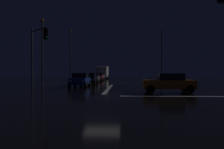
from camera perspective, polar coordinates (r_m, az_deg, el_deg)
name	(u,v)px	position (r m, az deg, el deg)	size (l,w,h in m)	color
ground	(102,97)	(16.64, -2.42, -5.35)	(120.00, 120.00, 0.10)	black
stop_line_north	(109,88)	(24.35, -0.78, -3.35)	(0.35, 13.25, 0.01)	white
centre_line_ns	(113,83)	(35.92, 0.35, -2.09)	(22.00, 0.15, 0.01)	yellow
crosswalk_bar_east	(217,96)	(17.76, 23.84, -4.86)	(13.25, 0.40, 0.01)	white
sedan_blue	(80,80)	(27.43, -7.64, -1.25)	(2.02, 4.33, 1.57)	navy
sedan_black	(89,78)	(32.61, -5.46, -0.96)	(2.02, 4.33, 1.57)	black
sedan_gray	(93,78)	(38.17, -4.51, -0.74)	(2.02, 4.33, 1.57)	slate
sedan_red	(98,77)	(44.17, -3.49, -0.56)	(2.02, 4.33, 1.57)	maroon
sedan_silver	(100,76)	(50.30, -2.99, -0.42)	(2.02, 4.33, 1.57)	#B7B7BC
box_truck	(103,72)	(57.34, -2.28, 0.61)	(2.68, 8.28, 3.08)	beige
sedan_orange_crossing	(169,83)	(20.17, 13.48, -1.91)	(4.33, 2.02, 1.57)	#C66014
traffic_signal_nw	(37,47)	(25.41, -17.48, 6.41)	(2.48, 2.48, 6.27)	#4C4C51
streetlamp_left_far	(70,52)	(47.17, -10.01, 5.43)	(0.44, 0.44, 9.93)	#424247
streetlamp_right_far	(162,52)	(46.60, 11.86, 5.36)	(0.44, 0.44, 9.74)	#424247
streetlamp_left_near	(42,47)	(31.76, -16.41, 6.44)	(0.44, 0.44, 8.49)	#424247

